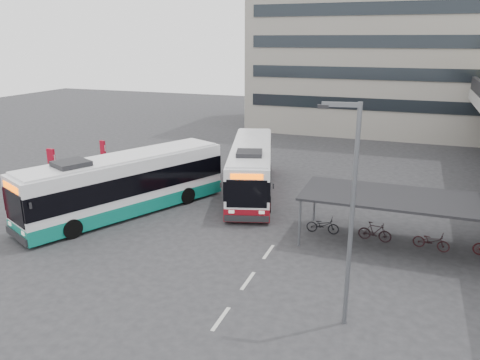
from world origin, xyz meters
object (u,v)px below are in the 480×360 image
(bus_teal, at_px, (125,185))
(lamp_post, at_px, (350,205))
(pedestrian, at_px, (168,193))
(bus_main, at_px, (251,169))

(bus_teal, relative_size, lamp_post, 1.57)
(pedestrian, bearing_deg, lamp_post, -93.08)
(pedestrian, xyz_separation_m, lamp_post, (11.78, -8.64, 3.69))
(bus_main, relative_size, bus_teal, 0.97)
(bus_teal, distance_m, pedestrian, 2.64)
(bus_main, bearing_deg, lamp_post, -75.31)
(lamp_post, bearing_deg, pedestrian, 134.78)
(bus_main, distance_m, lamp_post, 15.67)
(pedestrian, height_order, lamp_post, lamp_post)
(bus_main, xyz_separation_m, pedestrian, (-3.79, -4.52, -0.77))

